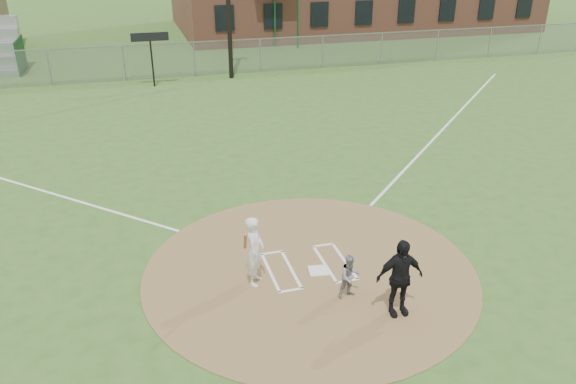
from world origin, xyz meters
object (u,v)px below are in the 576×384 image
object	(u,v)px
umpire	(400,278)
catcher	(350,276)
batter_at_plate	(255,251)
home_plate	(318,271)

from	to	relation	value
umpire	catcher	bearing A→B (deg)	133.74
umpire	batter_at_plate	bearing A→B (deg)	145.49
home_plate	batter_at_plate	bearing A→B (deg)	-178.55
home_plate	catcher	bearing A→B (deg)	-73.68
catcher	batter_at_plate	bearing A→B (deg)	143.08
home_plate	umpire	distance (m)	2.54
catcher	home_plate	bearing A→B (deg)	99.63
home_plate	catcher	distance (m)	1.36
home_plate	catcher	world-z (taller)	catcher
catcher	batter_at_plate	world-z (taller)	batter_at_plate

